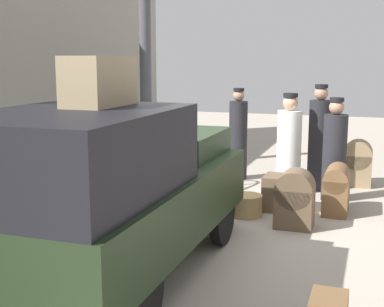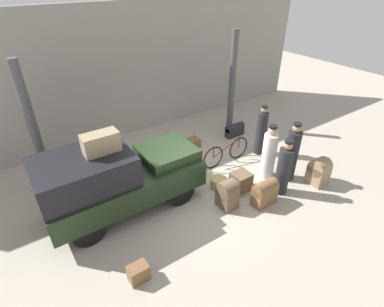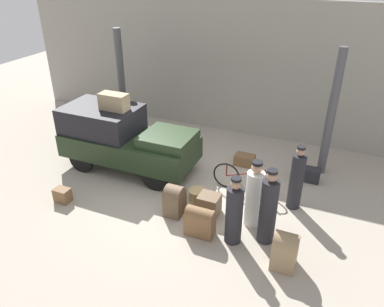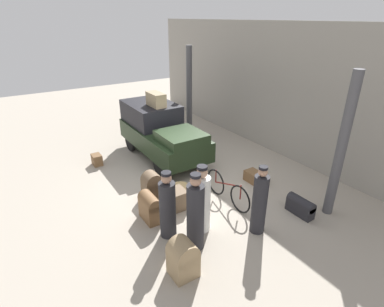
# 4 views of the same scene
# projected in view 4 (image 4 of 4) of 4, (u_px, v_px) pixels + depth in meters

# --- Properties ---
(ground_plane) EXTENTS (30.00, 30.00, 0.00)m
(ground_plane) POSITION_uv_depth(u_px,v_px,m) (183.00, 181.00, 9.24)
(ground_plane) COLOR #A89E8E
(station_building_facade) EXTENTS (16.00, 0.15, 4.50)m
(station_building_facade) POSITION_uv_depth(u_px,v_px,m) (283.00, 92.00, 10.30)
(station_building_facade) COLOR gray
(station_building_facade) RESTS_ON ground
(canopy_pillar_left) EXTENTS (0.24, 0.24, 3.62)m
(canopy_pillar_left) POSITION_uv_depth(u_px,v_px,m) (189.00, 92.00, 12.11)
(canopy_pillar_left) COLOR #4C4C51
(canopy_pillar_left) RESTS_ON ground
(canopy_pillar_right) EXTENTS (0.24, 0.24, 3.62)m
(canopy_pillar_right) POSITION_uv_depth(u_px,v_px,m) (341.00, 148.00, 7.01)
(canopy_pillar_right) COLOR #4C4C51
(canopy_pillar_right) RESTS_ON ground
(truck) EXTENTS (3.90, 1.67, 1.80)m
(truck) POSITION_uv_depth(u_px,v_px,m) (160.00, 130.00, 10.50)
(truck) COLOR black
(truck) RESTS_ON ground
(bicycle) EXTENTS (1.78, 0.04, 0.80)m
(bicycle) POSITION_uv_depth(u_px,v_px,m) (227.00, 190.00, 8.02)
(bicycle) COLOR black
(bicycle) RESTS_ON ground
(wicker_basket) EXTENTS (0.45, 0.45, 0.31)m
(wicker_basket) POSITION_uv_depth(u_px,v_px,m) (181.00, 190.00, 8.45)
(wicker_basket) COLOR tan
(wicker_basket) RESTS_ON ground
(porter_lifting_near_truck) EXTENTS (0.40, 0.40, 1.68)m
(porter_lifting_near_truck) POSITION_uv_depth(u_px,v_px,m) (202.00, 202.00, 6.84)
(porter_lifting_near_truck) COLOR white
(porter_lifting_near_truck) RESTS_ON ground
(porter_with_bicycle) EXTENTS (0.37, 0.37, 1.64)m
(porter_with_bicycle) POSITION_uv_depth(u_px,v_px,m) (168.00, 208.00, 6.65)
(porter_with_bicycle) COLOR #232328
(porter_with_bicycle) RESTS_ON ground
(porter_carrying_trunk) EXTENTS (0.37, 0.37, 1.81)m
(porter_carrying_trunk) POSITION_uv_depth(u_px,v_px,m) (195.00, 215.00, 6.27)
(porter_carrying_trunk) COLOR #232328
(porter_carrying_trunk) RESTS_ON ground
(porter_standing_middle) EXTENTS (0.34, 0.34, 1.70)m
(porter_standing_middle) POSITION_uv_depth(u_px,v_px,m) (260.00, 203.00, 6.77)
(porter_standing_middle) COLOR #232328
(porter_standing_middle) RESTS_ON ground
(trunk_large_brown) EXTENTS (0.50, 0.47, 0.52)m
(trunk_large_brown) POSITION_uv_depth(u_px,v_px,m) (177.00, 199.00, 7.84)
(trunk_large_brown) COLOR brown
(trunk_large_brown) RESTS_ON ground
(trunk_barrel_dark) EXTENTS (0.42, 0.50, 0.78)m
(trunk_barrel_dark) POSITION_uv_depth(u_px,v_px,m) (152.00, 185.00, 8.22)
(trunk_barrel_dark) COLOR brown
(trunk_barrel_dark) RESTS_ON ground
(suitcase_black_upright) EXTENTS (0.72, 0.27, 0.48)m
(suitcase_black_upright) POSITION_uv_depth(u_px,v_px,m) (300.00, 206.00, 7.58)
(suitcase_black_upright) COLOR #232328
(suitcase_black_upright) RESTS_ON ground
(suitcase_tan_flat) EXTENTS (0.65, 0.36, 0.71)m
(suitcase_tan_flat) POSITION_uv_depth(u_px,v_px,m) (150.00, 207.00, 7.33)
(suitcase_tan_flat) COLOR brown
(suitcase_tan_flat) RESTS_ON ground
(trunk_umber_medium) EXTENTS (0.48, 0.50, 0.81)m
(trunk_umber_medium) POSITION_uv_depth(u_px,v_px,m) (183.00, 258.00, 5.73)
(trunk_umber_medium) COLOR #937A56
(trunk_umber_medium) RESTS_ON ground
(suitcase_small_leather) EXTENTS (0.59, 0.39, 0.33)m
(suitcase_small_leather) POSITION_uv_depth(u_px,v_px,m) (254.00, 177.00, 9.11)
(suitcase_small_leather) COLOR brown
(suitcase_small_leather) RESTS_ON ground
(trunk_wicker_pale) EXTENTS (0.40, 0.29, 0.37)m
(trunk_wicker_pale) POSITION_uv_depth(u_px,v_px,m) (97.00, 160.00, 10.15)
(trunk_wicker_pale) COLOR brown
(trunk_wicker_pale) RESTS_ON ground
(trunk_on_truck_roof) EXTENTS (0.80, 0.40, 0.46)m
(trunk_on_truck_roof) POSITION_uv_depth(u_px,v_px,m) (156.00, 99.00, 10.20)
(trunk_on_truck_roof) COLOR #9E8966
(trunk_on_truck_roof) RESTS_ON truck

